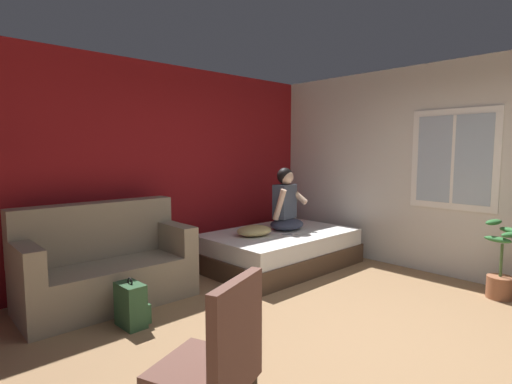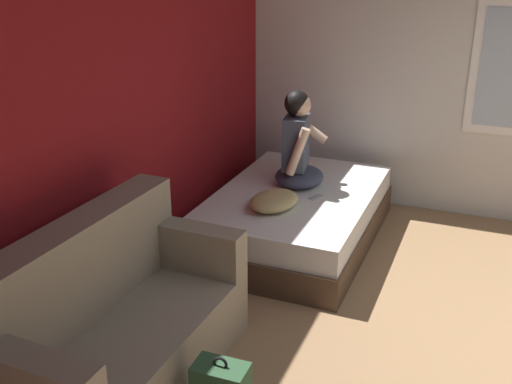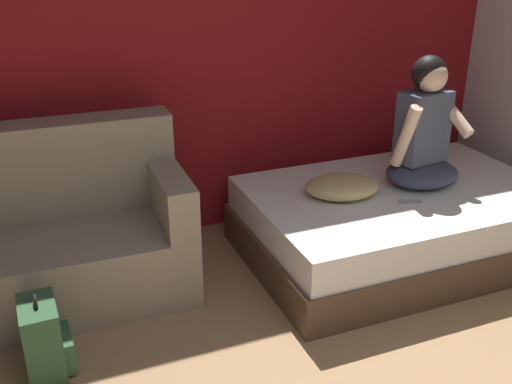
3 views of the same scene
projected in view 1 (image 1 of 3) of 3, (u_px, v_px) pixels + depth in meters
ground_plane at (377, 355)px, 3.12m from camera, size 40.00×40.00×0.00m
wall_back_accent at (163, 169)px, 5.27m from camera, size 9.86×0.16×2.70m
wall_side_with_window at (491, 171)px, 4.70m from camera, size 0.19×7.58×2.70m
bed at (279, 249)px, 5.51m from camera, size 2.07×1.36×0.48m
couch at (106, 266)px, 4.19m from camera, size 1.72×0.86×1.04m
side_chair at (214, 363)px, 2.01m from camera, size 0.60×0.60×0.98m
person_seated at (286, 205)px, 5.61m from camera, size 0.58×0.52×0.88m
backpack at (132, 305)px, 3.63m from camera, size 0.24×0.31×0.46m
throw_pillow at (254, 231)px, 5.22m from camera, size 0.55×0.46×0.14m
cell_phone at (287, 235)px, 5.29m from camera, size 0.16×0.12×0.01m
potted_plant at (501, 271)px, 4.30m from camera, size 0.39×0.37×0.85m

